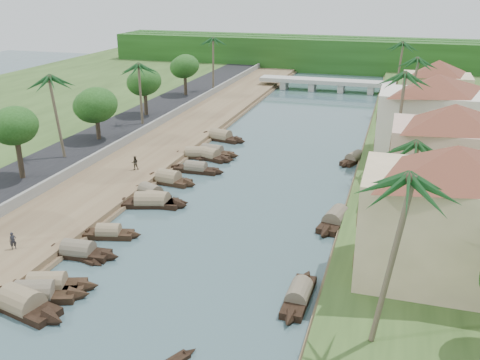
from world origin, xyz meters
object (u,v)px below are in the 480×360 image
(sampan_1, at_px, (22,304))
(person_near, at_px, (13,241))
(bridge, at_px, (327,83))
(building_near, at_px, (448,213))
(sampan_0, at_px, (35,294))

(sampan_1, height_order, person_near, person_near)
(bridge, relative_size, sampan_1, 3.25)
(building_near, distance_m, sampan_1, 30.77)
(building_near, distance_m, person_near, 34.30)
(sampan_0, distance_m, sampan_1, 1.37)
(person_near, bearing_deg, sampan_0, -83.68)
(building_near, xyz_separation_m, sampan_1, (-28.10, -11.02, -5.96))
(bridge, distance_m, person_near, 80.16)
(bridge, bearing_deg, building_near, -75.61)
(building_near, height_order, person_near, building_near)
(building_near, relative_size, sampan_0, 1.81)
(sampan_1, bearing_deg, sampan_0, 99.76)
(sampan_1, relative_size, person_near, 5.70)
(bridge, bearing_deg, sampan_1, -96.11)
(building_near, relative_size, person_near, 9.84)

